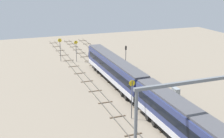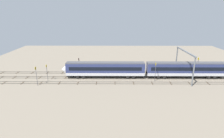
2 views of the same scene
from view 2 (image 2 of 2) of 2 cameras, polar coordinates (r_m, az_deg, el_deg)
ground_plane at (r=57.70m, az=3.56°, el=-2.68°), size 112.66×112.66×0.00m
track_near_foreground at (r=62.05m, az=3.34°, el=-1.15°), size 96.66×2.40×0.16m
track_with_train at (r=57.68m, az=3.56°, el=-2.62°), size 96.66×2.40×0.16m
track_middle at (r=53.34m, az=3.83°, el=-4.33°), size 96.66×2.40×0.16m
train at (r=57.52m, az=9.77°, el=-0.18°), size 50.40×3.24×4.80m
overhead_gantry at (r=60.08m, az=21.65°, el=3.05°), size 0.40×14.62×8.48m
speed_sign_near_foreground at (r=57.11m, az=-19.57°, el=-0.49°), size 0.14×0.83×5.08m
speed_sign_mid_trackside at (r=54.60m, az=-22.48°, el=-1.27°), size 0.14×0.91×5.50m
speed_sign_far_trackside at (r=55.01m, az=13.34°, el=-0.14°), size 0.14×0.88×5.74m
speed_sign_distant_end at (r=65.00m, az=25.08°, el=1.42°), size 0.14×0.87×5.88m
signal_light_trackside_departure at (r=63.83m, az=-10.22°, el=1.94°), size 0.31×0.32×4.70m
relay_cabinet at (r=64.74m, az=7.04°, el=0.16°), size 1.41×0.83×1.47m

